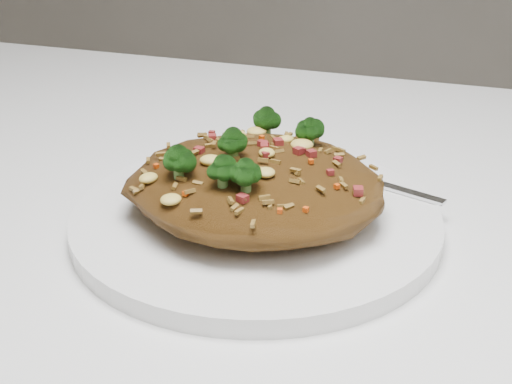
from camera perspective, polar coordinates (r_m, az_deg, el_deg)
dining_table at (r=0.61m, az=-6.51°, el=-8.79°), size 1.20×0.80×0.75m
plate at (r=0.52m, az=0.00°, el=-2.17°), size 0.27×0.27×0.01m
fried_rice at (r=0.51m, az=-0.03°, el=1.40°), size 0.19×0.17×0.07m
fork at (r=0.57m, az=8.21°, el=1.11°), size 0.16×0.07×0.00m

